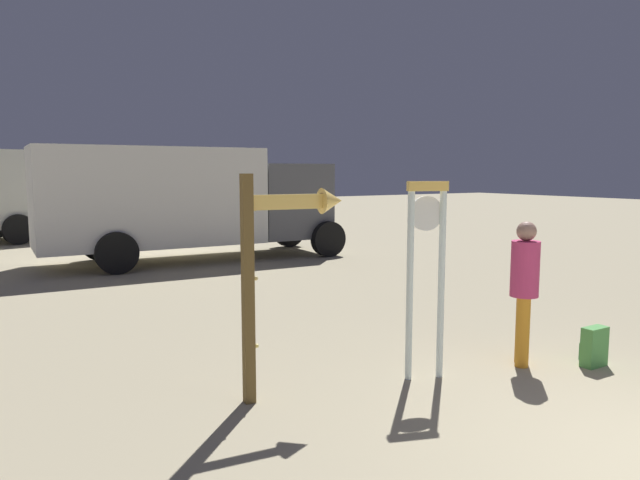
# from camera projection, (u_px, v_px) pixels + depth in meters

# --- Properties ---
(standing_clock) EXTENTS (0.43, 0.22, 2.07)m
(standing_clock) POSITION_uv_depth(u_px,v_px,m) (426.00, 261.00, 6.03)
(standing_clock) COLOR white
(standing_clock) RESTS_ON ground_plane
(arrow_sign) EXTENTS (1.04, 0.28, 2.15)m
(arrow_sign) POSITION_uv_depth(u_px,v_px,m) (283.00, 247.00, 5.50)
(arrow_sign) COLOR brown
(arrow_sign) RESTS_ON ground_plane
(person_near_clock) EXTENTS (0.31, 0.31, 1.62)m
(person_near_clock) POSITION_uv_depth(u_px,v_px,m) (524.00, 286.00, 6.49)
(person_near_clock) COLOR orange
(person_near_clock) RESTS_ON ground_plane
(backpack) EXTENTS (0.31, 0.19, 0.45)m
(backpack) POSITION_uv_depth(u_px,v_px,m) (594.00, 347.00, 6.52)
(backpack) COLOR #4F9A4A
(backpack) RESTS_ON ground_plane
(box_truck_near) EXTENTS (7.24, 2.71, 2.71)m
(box_truck_near) POSITION_uv_depth(u_px,v_px,m) (184.00, 198.00, 14.08)
(box_truck_near) COLOR silver
(box_truck_near) RESTS_ON ground_plane
(box_truck_far) EXTENTS (7.09, 3.87, 2.80)m
(box_truck_far) POSITION_uv_depth(u_px,v_px,m) (59.00, 190.00, 19.15)
(box_truck_far) COLOR silver
(box_truck_far) RESTS_ON ground_plane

